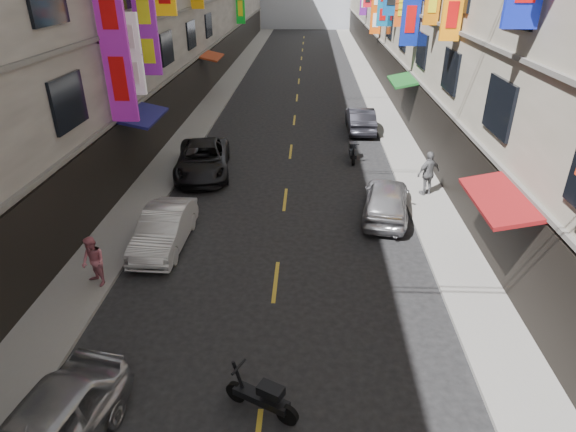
# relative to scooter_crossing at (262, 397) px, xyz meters

# --- Properties ---
(sidewalk_left) EXTENTS (2.00, 90.00, 0.12)m
(sidewalk_left) POSITION_rel_scooter_crossing_xyz_m (-6.05, 28.96, -0.38)
(sidewalk_left) COLOR slate
(sidewalk_left) RESTS_ON ground
(sidewalk_right) EXTENTS (2.00, 90.00, 0.12)m
(sidewalk_right) POSITION_rel_scooter_crossing_xyz_m (5.95, 28.96, -0.38)
(sidewalk_right) COLOR slate
(sidewalk_right) RESTS_ON ground
(street_awnings) EXTENTS (13.99, 35.20, 0.41)m
(street_awnings) POSITION_rel_scooter_crossing_xyz_m (-1.31, 12.96, 2.56)
(street_awnings) COLOR #144612
(street_awnings) RESTS_ON ground
(lane_markings) EXTENTS (0.12, 80.20, 0.01)m
(lane_markings) POSITION_rel_scooter_crossing_xyz_m (-0.05, 25.96, -0.44)
(lane_markings) COLOR gold
(lane_markings) RESTS_ON ground
(scooter_crossing) EXTENTS (1.67, 0.93, 1.14)m
(scooter_crossing) POSITION_rel_scooter_crossing_xyz_m (0.00, 0.00, 0.00)
(scooter_crossing) COLOR black
(scooter_crossing) RESTS_ON ground
(scooter_far_right) EXTENTS (0.50, 1.80, 1.14)m
(scooter_far_right) POSITION_rel_scooter_crossing_xyz_m (3.13, 15.79, 0.00)
(scooter_far_right) COLOR black
(scooter_far_right) RESTS_ON ground
(car_left_mid) EXTENTS (1.51, 4.12, 1.35)m
(car_left_mid) POSITION_rel_scooter_crossing_xyz_m (-4.05, 6.97, 0.23)
(car_left_mid) COLOR beige
(car_left_mid) RESTS_ON ground
(car_left_far) EXTENTS (3.10, 5.48, 1.44)m
(car_left_far) POSITION_rel_scooter_crossing_xyz_m (-4.05, 13.67, 0.28)
(car_left_far) COLOR black
(car_left_far) RESTS_ON ground
(car_right_mid) EXTENTS (2.38, 4.46, 1.44)m
(car_right_mid) POSITION_rel_scooter_crossing_xyz_m (3.95, 9.62, 0.28)
(car_right_mid) COLOR #ADADB1
(car_right_mid) RESTS_ON ground
(car_right_far) EXTENTS (1.52, 4.29, 1.41)m
(car_right_far) POSITION_rel_scooter_crossing_xyz_m (3.95, 20.81, 0.26)
(car_right_far) COLOR #24242B
(car_right_far) RESTS_ON ground
(pedestrian_lfar) EXTENTS (0.94, 0.89, 1.60)m
(pedestrian_lfar) POSITION_rel_scooter_crossing_xyz_m (-5.45, 4.42, 0.48)
(pedestrian_lfar) COLOR #C26775
(pedestrian_lfar) RESTS_ON sidewalk_left
(pedestrian_rfar) EXTENTS (1.28, 1.09, 1.90)m
(pedestrian_rfar) POSITION_rel_scooter_crossing_xyz_m (5.94, 11.53, 0.63)
(pedestrian_rfar) COLOR #5E5E60
(pedestrian_rfar) RESTS_ON sidewalk_right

